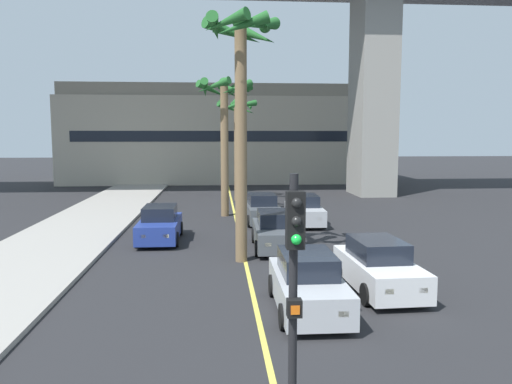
# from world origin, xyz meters

# --- Properties ---
(lane_stripe_center) EXTENTS (0.14, 56.00, 0.01)m
(lane_stripe_center) POSITION_xyz_m (0.00, 24.00, 0.00)
(lane_stripe_center) COLOR #DBCC4C
(lane_stripe_center) RESTS_ON ground
(pier_building_backdrop) EXTENTS (32.12, 8.04, 9.59)m
(pier_building_backdrop) POSITION_xyz_m (0.00, 51.99, 4.73)
(pier_building_backdrop) COLOR #BCB29E
(pier_building_backdrop) RESTS_ON ground
(car_queue_front) EXTENTS (1.84, 4.10, 1.56)m
(car_queue_front) POSITION_xyz_m (-3.60, 23.09, 0.72)
(car_queue_front) COLOR navy
(car_queue_front) RESTS_ON ground
(car_queue_second) EXTENTS (1.85, 4.11, 1.56)m
(car_queue_second) POSITION_xyz_m (1.38, 13.75, 0.72)
(car_queue_second) COLOR #B7BABF
(car_queue_second) RESTS_ON ground
(car_queue_third) EXTENTS (1.90, 4.14, 1.56)m
(car_queue_third) POSITION_xyz_m (1.37, 21.15, 0.72)
(car_queue_third) COLOR #4C5156
(car_queue_third) RESTS_ON ground
(car_queue_fourth) EXTENTS (1.95, 4.16, 1.56)m
(car_queue_fourth) POSITION_xyz_m (3.57, 26.79, 0.72)
(car_queue_fourth) COLOR #B7BABF
(car_queue_fourth) RESTS_ON ground
(car_queue_fifth) EXTENTS (1.96, 4.16, 1.56)m
(car_queue_fifth) POSITION_xyz_m (1.38, 27.42, 0.72)
(car_queue_fifth) COLOR #4C5156
(car_queue_fifth) RESTS_ON ground
(car_queue_sixth) EXTENTS (1.95, 4.16, 1.56)m
(car_queue_sixth) POSITION_xyz_m (3.84, 15.30, 0.72)
(car_queue_sixth) COLOR white
(car_queue_sixth) RESTS_ON ground
(traffic_light_median_near) EXTENTS (0.24, 0.37, 4.20)m
(traffic_light_median_near) POSITION_xyz_m (-0.01, 7.29, 2.71)
(traffic_light_median_near) COLOR black
(traffic_light_median_near) RESTS_ON ground
(palm_tree_near_median) EXTENTS (2.92, 3.07, 7.29)m
(palm_tree_near_median) POSITION_xyz_m (0.40, 36.74, 5.87)
(palm_tree_near_median) COLOR brown
(palm_tree_near_median) RESTS_ON ground
(palm_tree_mid_median) EXTENTS (3.35, 3.42, 7.98)m
(palm_tree_mid_median) POSITION_xyz_m (-0.58, 29.82, 6.07)
(palm_tree_mid_median) COLOR brown
(palm_tree_mid_median) RESTS_ON ground
(palm_tree_far_median) EXTENTS (2.90, 2.93, 9.04)m
(palm_tree_far_median) POSITION_xyz_m (-0.13, 19.18, 7.02)
(palm_tree_far_median) COLOR brown
(palm_tree_far_median) RESTS_ON ground
(palm_tree_farthest_median) EXTENTS (2.73, 2.75, 8.87)m
(palm_tree_farthest_median) POSITION_xyz_m (0.61, 41.87, 7.15)
(palm_tree_farthest_median) COLOR brown
(palm_tree_farthest_median) RESTS_ON ground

